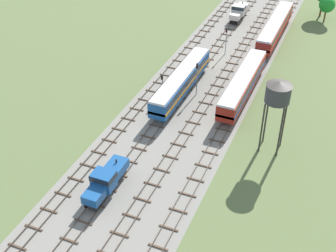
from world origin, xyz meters
name	(u,v)px	position (x,y,z in m)	size (l,w,h in m)	color
ground_plane	(205,82)	(0.00, 56.00, 0.00)	(480.00, 480.00, 0.00)	#5B6B3D
ballast_bed	(205,82)	(0.00, 56.00, 0.00)	(18.38, 176.00, 0.01)	gray
track_far_left	(169,71)	(-7.19, 57.00, 0.14)	(2.40, 126.00, 0.29)	#47382D
track_left	(194,76)	(-2.40, 57.00, 0.14)	(2.40, 126.00, 0.29)	#47382D
track_centre_left	(220,82)	(2.40, 57.00, 0.14)	(2.40, 126.00, 0.29)	#47382D
track_centre	(247,87)	(7.19, 57.00, 0.14)	(2.40, 126.00, 0.29)	#47382D
shunter_loco_left_nearest	(106,180)	(-2.40, 25.12, 2.01)	(2.74, 8.46, 3.10)	#194C8C
diesel_railcar_left_near	(181,81)	(-2.40, 50.55, 2.60)	(2.96, 20.50, 3.80)	#194C8C
diesel_railcar_centre_mid	(243,83)	(7.19, 53.75, 2.60)	(2.96, 20.50, 3.80)	maroon
passenger_coach_centre_midfar	(275,27)	(7.19, 78.53, 2.61)	(2.96, 22.00, 3.80)	maroon
shunter_loco_left_far	(239,11)	(-2.40, 85.65, 2.01)	(2.74, 8.46, 3.10)	beige
water_tower	(278,94)	(14.54, 41.88, 9.06)	(3.50, 3.50, 10.82)	#2D2826
signal_post_nearest	(197,75)	(0.00, 51.47, 3.75)	(0.28, 0.47, 5.96)	gray
signal_post_near	(162,83)	(-4.79, 48.27, 2.91)	(0.28, 0.47, 4.51)	gray
signal_post_mid	(226,38)	(0.00, 67.73, 3.50)	(0.28, 0.47, 5.52)	gray
lineside_tree_0	(327,5)	(15.53, 91.53, 3.97)	(3.46, 3.46, 5.72)	#4C331E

